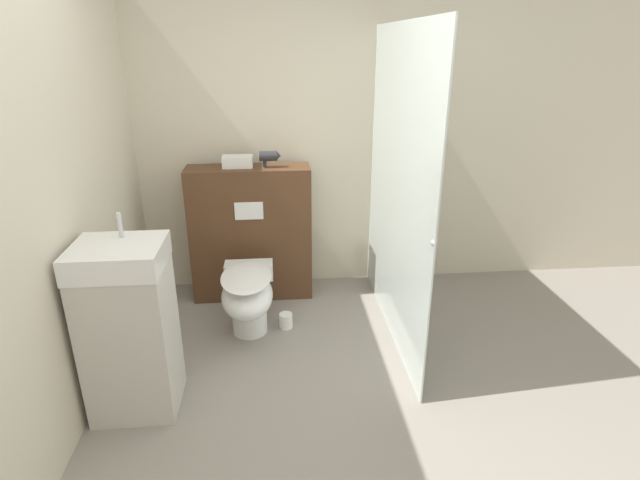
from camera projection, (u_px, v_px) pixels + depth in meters
name	position (u px, v px, depth m)	size (l,w,h in m)	color
ground_plane	(322.00, 459.00, 2.58)	(12.00, 12.00, 0.00)	gray
wall_back	(297.00, 141.00, 4.10)	(8.00, 0.06, 2.50)	beige
partition_panel	(251.00, 233.00, 4.09)	(0.97, 0.31, 1.10)	#51331E
shower_glass	(397.00, 191.00, 3.39)	(0.04, 1.74, 2.14)	silver
toilet	(248.00, 296.00, 3.57)	(0.36, 0.69, 0.51)	white
sink_vanity	(130.00, 329.00, 2.79)	(0.47, 0.42, 1.16)	beige
hair_drier	(269.00, 156.00, 3.86)	(0.17, 0.08, 0.13)	#2D2D33
folded_towel	(238.00, 162.00, 3.87)	(0.23, 0.14, 0.09)	white
spare_toilet_roll	(286.00, 321.00, 3.76)	(0.10, 0.10, 0.11)	white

